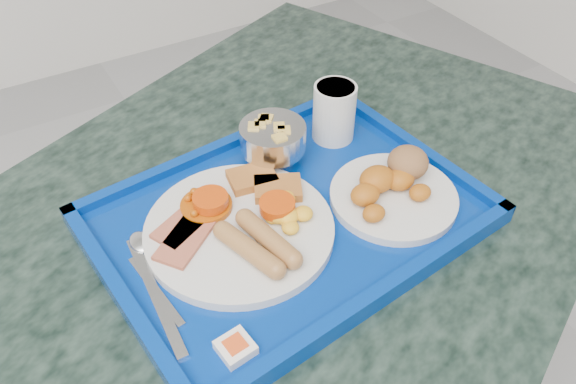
# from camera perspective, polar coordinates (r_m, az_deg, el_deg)

# --- Properties ---
(table) EXTENTS (1.36, 1.16, 0.72)m
(table) POSITION_cam_1_polar(r_m,az_deg,el_deg) (0.91, -1.82, -10.89)
(table) COLOR slate
(table) RESTS_ON floor
(tray) EXTENTS (0.53, 0.41, 0.03)m
(tray) POSITION_cam_1_polar(r_m,az_deg,el_deg) (0.76, -0.00, -2.56)
(tray) COLOR navy
(tray) RESTS_ON table
(main_plate) EXTENTS (0.25, 0.25, 0.04)m
(main_plate) POSITION_cam_1_polar(r_m,az_deg,el_deg) (0.73, -4.57, -3.26)
(main_plate) COLOR silver
(main_plate) RESTS_ON tray
(bread_plate) EXTENTS (0.17, 0.17, 0.06)m
(bread_plate) POSITION_cam_1_polar(r_m,az_deg,el_deg) (0.78, 10.69, 0.51)
(bread_plate) COLOR silver
(bread_plate) RESTS_ON tray
(fruit_bowl) EXTENTS (0.10, 0.10, 0.07)m
(fruit_bowl) POSITION_cam_1_polar(r_m,az_deg,el_deg) (0.81, -1.57, 5.48)
(fruit_bowl) COLOR silver
(fruit_bowl) RESTS_ON tray
(juice_cup) EXTENTS (0.06, 0.06, 0.09)m
(juice_cup) POSITION_cam_1_polar(r_m,az_deg,el_deg) (0.86, 4.72, 8.24)
(juice_cup) COLOR silver
(juice_cup) RESTS_ON tray
(spoon) EXTENTS (0.04, 0.16, 0.01)m
(spoon) POSITION_cam_1_polar(r_m,az_deg,el_deg) (0.72, -14.38, -6.19)
(spoon) COLOR silver
(spoon) RESTS_ON tray
(knife) EXTENTS (0.02, 0.19, 0.00)m
(knife) POSITION_cam_1_polar(r_m,az_deg,el_deg) (0.68, -13.36, -10.03)
(knife) COLOR silver
(knife) RESTS_ON tray
(jam_packet) EXTENTS (0.04, 0.04, 0.01)m
(jam_packet) POSITION_cam_1_polar(r_m,az_deg,el_deg) (0.62, -5.35, -15.45)
(jam_packet) COLOR white
(jam_packet) RESTS_ON tray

